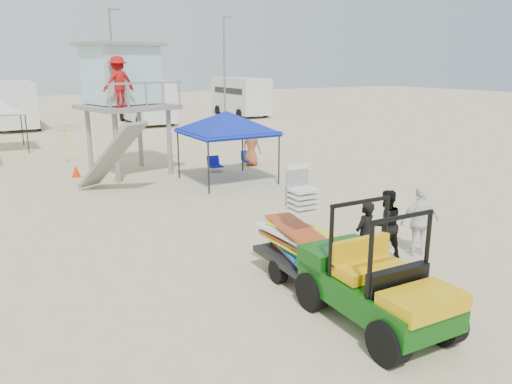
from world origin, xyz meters
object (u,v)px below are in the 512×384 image
utility_cart (377,273)px  man_left (365,236)px  lifeguard_tower (122,80)px  canopy_blue (227,115)px  surf_trailer (300,238)px

utility_cart → man_left: utility_cart is taller
lifeguard_tower → canopy_blue: 4.67m
utility_cart → lifeguard_tower: size_ratio=0.55×
surf_trailer → canopy_blue: canopy_blue is taller
utility_cart → lifeguard_tower: bearing=91.3°
lifeguard_tower → canopy_blue: bearing=-48.2°
surf_trailer → lifeguard_tower: bearing=91.6°
man_left → lifeguard_tower: lifeguard_tower is taller
utility_cart → canopy_blue: 11.66m
utility_cart → lifeguard_tower: lifeguard_tower is taller
utility_cart → man_left: size_ratio=1.81×
utility_cart → man_left: 2.55m
man_left → canopy_blue: bearing=-112.9°
surf_trailer → man_left: bearing=-11.2°
lifeguard_tower → canopy_blue: size_ratio=1.65×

